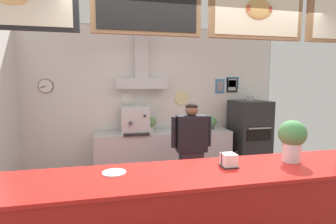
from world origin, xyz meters
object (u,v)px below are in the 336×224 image
object	(u,v)px
potted_oregano	(212,122)
napkin_holder	(229,161)
pizza_oven	(249,137)
shop_worker	(191,153)
potted_rosemary	(190,123)
condiment_plate	(114,173)
espresso_machine	(135,120)
potted_thyme	(150,123)
basil_vase	(292,139)

from	to	relation	value
potted_oregano	napkin_holder	size ratio (longest dim) A/B	1.58
pizza_oven	potted_oregano	distance (m)	0.81
shop_worker	potted_rosemary	size ratio (longest dim) A/B	6.08
potted_rosemary	condiment_plate	distance (m)	3.00
shop_worker	espresso_machine	xyz separation A→B (m)	(-0.68, 1.23, 0.33)
shop_worker	potted_thyme	world-z (taller)	shop_worker
pizza_oven	basil_vase	size ratio (longest dim) A/B	3.97
pizza_oven	napkin_holder	bearing A→B (deg)	-123.10
espresso_machine	basil_vase	size ratio (longest dim) A/B	1.46
pizza_oven	shop_worker	world-z (taller)	pizza_oven
pizza_oven	potted_rosemary	world-z (taller)	pizza_oven
espresso_machine	napkin_holder	size ratio (longest dim) A/B	3.81
napkin_holder	shop_worker	bearing A→B (deg)	85.76
espresso_machine	condiment_plate	world-z (taller)	espresso_machine
espresso_machine	pizza_oven	bearing A→B (deg)	-2.05
basil_vase	napkin_holder	world-z (taller)	basil_vase
potted_rosemary	napkin_holder	xyz separation A→B (m)	(-0.47, -2.66, 0.09)
espresso_machine	condiment_plate	distance (m)	2.62
espresso_machine	napkin_holder	xyz separation A→B (m)	(0.57, -2.63, -0.01)
shop_worker	potted_thyme	bearing A→B (deg)	-70.62
potted_thyme	napkin_holder	size ratio (longest dim) A/B	1.84
condiment_plate	basil_vase	bearing A→B (deg)	-1.10
napkin_holder	potted_rosemary	bearing A→B (deg)	79.89
espresso_machine	basil_vase	bearing A→B (deg)	-65.20
napkin_holder	potted_thyme	bearing A→B (deg)	96.17
basil_vase	napkin_holder	xyz separation A→B (m)	(-0.64, -0.01, -0.16)
potted_rosemary	napkin_holder	world-z (taller)	napkin_holder
potted_oregano	potted_rosemary	xyz separation A→B (m)	(-0.45, -0.02, 0.00)
espresso_machine	potted_thyme	world-z (taller)	espresso_machine
potted_thyme	condiment_plate	xyz separation A→B (m)	(-0.70, -2.64, 0.02)
shop_worker	condiment_plate	size ratio (longest dim) A/B	7.80
potted_oregano	espresso_machine	bearing A→B (deg)	-178.25
potted_thyme	condiment_plate	distance (m)	2.74
condiment_plate	napkin_holder	world-z (taller)	napkin_holder
espresso_machine	potted_rosemary	xyz separation A→B (m)	(1.05, 0.03, -0.10)
espresso_machine	potted_oregano	size ratio (longest dim) A/B	2.41
pizza_oven	espresso_machine	size ratio (longest dim) A/B	2.72
espresso_machine	potted_oregano	world-z (taller)	espresso_machine
potted_oregano	potted_thyme	xyz separation A→B (m)	(-1.22, 0.01, 0.02)
pizza_oven	basil_vase	world-z (taller)	pizza_oven
pizza_oven	shop_worker	xyz separation A→B (m)	(-1.56, -1.15, 0.08)
pizza_oven	potted_oregano	xyz separation A→B (m)	(-0.74, 0.13, 0.31)
espresso_machine	basil_vase	distance (m)	2.89
potted_thyme	espresso_machine	bearing A→B (deg)	-168.89
shop_worker	basil_vase	bearing A→B (deg)	113.40
shop_worker	potted_thyme	xyz separation A→B (m)	(-0.39, 1.29, 0.24)
pizza_oven	potted_rosemary	bearing A→B (deg)	174.73
potted_oregano	napkin_holder	xyz separation A→B (m)	(-0.93, -2.68, 0.09)
espresso_machine	potted_oregano	bearing A→B (deg)	1.75
potted_thyme	condiment_plate	bearing A→B (deg)	-104.80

